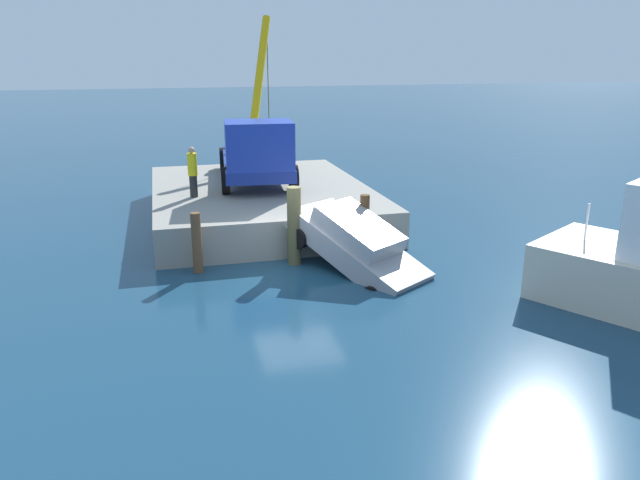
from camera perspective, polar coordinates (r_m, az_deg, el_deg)
name	(u,v)px	position (r m, az deg, el deg)	size (l,w,h in m)	color
ground	(297,273)	(18.25, -2.13, -3.06)	(200.00, 200.00, 0.00)	navy
dock	(261,202)	(24.28, -5.57, 3.57)	(10.63, 8.18, 1.26)	gray
crane_truck	(257,151)	(24.31, -5.91, 8.30)	(8.95, 3.42, 6.67)	navy
dock_worker	(193,172)	(22.51, -11.80, 6.27)	(0.34, 0.34, 1.82)	#272727
salvaged_car	(358,245)	(18.30, 3.56, -0.46)	(4.69, 3.87, 2.61)	#99999E
piling_near	(197,243)	(18.35, -11.42, -0.27)	(0.29, 0.29, 1.83)	brown
piling_mid	(294,226)	(18.66, -2.42, 1.32)	(0.43, 0.43, 2.43)	brown
piling_far	(364,227)	(19.21, 4.16, 1.21)	(0.30, 0.30, 2.07)	brown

